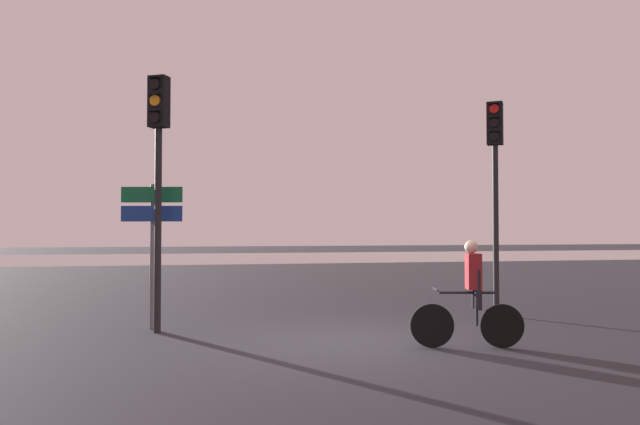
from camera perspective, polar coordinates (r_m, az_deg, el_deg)
name	(u,v)px	position (r m, az deg, el deg)	size (l,w,h in m)	color
ground_plane	(358,342)	(10.11, 3.51, -11.73)	(120.00, 120.00, 0.00)	#28282D
water_strip	(224,258)	(40.72, -8.76, -4.11)	(80.00, 16.00, 0.01)	gray
traffic_light_near_left	(158,154)	(11.25, -14.56, 5.20)	(0.40, 0.42, 4.46)	black
traffic_light_near_right	(495,167)	(13.59, 15.73, 4.04)	(0.40, 0.42, 4.47)	black
direction_sign_post	(152,229)	(11.54, -15.11, -1.47)	(1.07, 0.29, 2.60)	slate
cyclist	(471,293)	(9.76, 13.65, -7.19)	(1.67, 0.57, 1.62)	black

